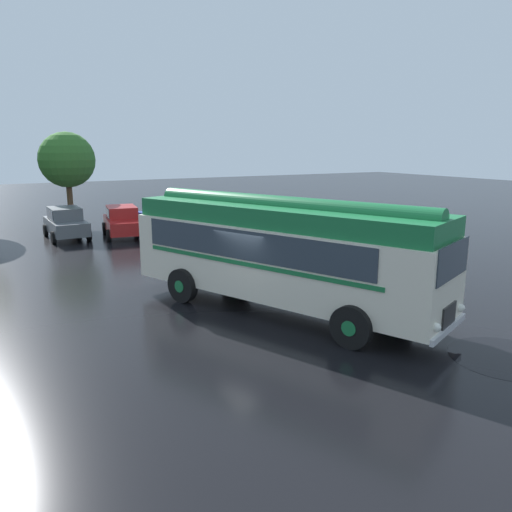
{
  "coord_description": "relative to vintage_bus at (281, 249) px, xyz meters",
  "views": [
    {
      "loc": [
        -7.17,
        -12.8,
        4.93
      ],
      "look_at": [
        0.53,
        1.08,
        1.4
      ],
      "focal_mm": 35.0,
      "sensor_mm": 36.0,
      "label": 1
    }
  ],
  "objects": [
    {
      "name": "car_near_left",
      "position": [
        -3.77,
        15.95,
        -1.05
      ],
      "size": [
        2.06,
        4.25,
        1.66
      ],
      "color": "#4C5156",
      "rests_on": "ground"
    },
    {
      "name": "ground_plane",
      "position": [
        -0.53,
        0.43,
        -1.89
      ],
      "size": [
        120.0,
        120.0,
        0.0
      ],
      "primitive_type": "plane",
      "color": "black"
    },
    {
      "name": "car_mid_right",
      "position": [
        1.56,
        15.54,
        -1.05
      ],
      "size": [
        2.37,
        4.39,
        1.66
      ],
      "color": "navy",
      "rests_on": "ground"
    },
    {
      "name": "puddle_patch",
      "position": [
        2.84,
        -5.61,
        -1.89
      ],
      "size": [
        2.62,
        2.62,
        0.01
      ],
      "primitive_type": "cylinder",
      "color": "black",
      "rests_on": "ground"
    },
    {
      "name": "car_mid_left",
      "position": [
        -0.94,
        15.04,
        -1.05
      ],
      "size": [
        2.37,
        4.39,
        1.66
      ],
      "color": "maroon",
      "rests_on": "ground"
    },
    {
      "name": "tree_centre",
      "position": [
        -2.62,
        20.94,
        2.15
      ],
      "size": [
        3.42,
        3.42,
        5.77
      ],
      "color": "#4C3823",
      "rests_on": "ground"
    },
    {
      "name": "vintage_bus",
      "position": [
        0.0,
        0.0,
        0.0
      ],
      "size": [
        6.16,
        10.25,
        3.49
      ],
      "color": "silver",
      "rests_on": "ground"
    }
  ]
}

